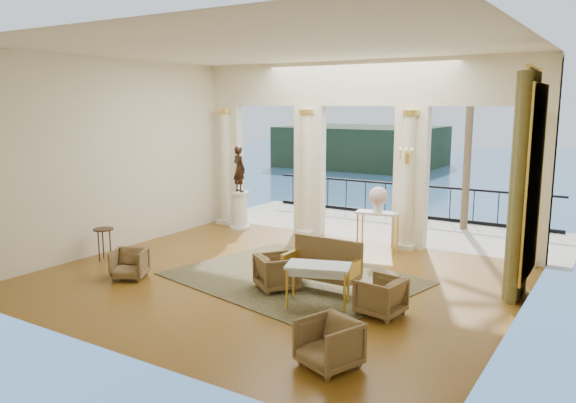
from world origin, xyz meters
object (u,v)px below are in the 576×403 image
Objects in this scene: armchair_a at (129,262)px; statue at (239,169)px; game_table at (318,269)px; console_table at (378,219)px; armchair_b at (329,341)px; pedestal at (240,211)px; armchair_d at (277,270)px; settee at (324,265)px; armchair_c at (380,295)px; side_table at (103,233)px.

statue is (-0.87, 4.83, 1.35)m from armchair_a.
console_table is (-0.59, 3.93, 0.12)m from game_table.
armchair_b is 8.61m from pedestal.
settee is (0.71, 0.50, 0.10)m from armchair_d.
armchair_b is 1.02× the size of armchair_c.
settee reaches higher than armchair_a.
console_table reaches higher than armchair_c.
statue reaches higher than armchair_a.
console_table is at bearing -62.27° from armchair_d.
side_table is (-6.51, -0.20, 0.27)m from armchair_c.
statue reaches higher than side_table.
armchair_b is 6.14m from console_table.
game_table is (-1.23, 1.92, 0.31)m from armchair_b.
settee reaches higher than game_table.
console_table is at bearing 94.53° from settee.
game_table is at bearing -41.02° from pedestal.
game_table is at bearing -20.06° from armchair_a.
settee is 5.70m from statue.
side_table is at bearing -80.35° from armchair_c.
settee reaches higher than armchair_d.
pedestal reaches higher than game_table.
settee is at bearing -95.83° from console_table.
armchair_d reaches higher than armchair_b.
game_table is at bearing -66.69° from settee.
armchair_a is 3.90m from settee.
armchair_c is at bearing 166.15° from statue.
armchair_d is (2.88, 1.00, 0.04)m from armchair_a.
statue is 1.73× the size of side_table.
statue reaches higher than armchair_d.
game_table reaches higher than armchair_a.
settee is at bearing 93.75° from game_table.
pedestal is 4.27m from console_table.
armchair_b is 0.68× the size of console_table.
armchair_d is 0.59× the size of statue.
side_table is (-0.61, -4.22, -1.05)m from statue.
statue is (0.00, 0.00, 1.17)m from pedestal.
console_table reaches higher than side_table.
pedestal reaches higher than armchair_a.
armchair_d is at bearing 154.75° from statue.
armchair_a is 0.91× the size of side_table.
game_table is (0.37, -0.88, 0.20)m from settee.
game_table is at bearing 143.28° from armchair_b.
pedestal reaches higher than settee.
console_table reaches higher than game_table.
statue is (-5.91, 4.02, 1.32)m from armchair_c.
armchair_d is at bearing -144.38° from settee.
settee is at bearing -107.62° from armchair_c.
console_table is at bearing 24.45° from armchair_a.
settee is (-1.44, 0.69, 0.12)m from armchair_c.
statue reaches higher than settee.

